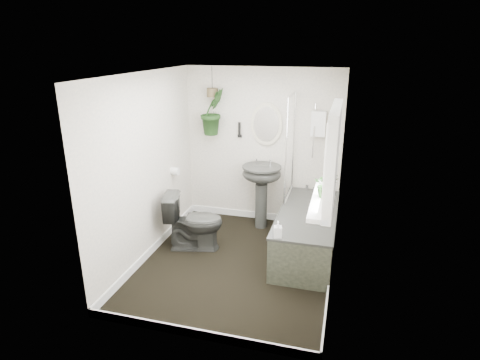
# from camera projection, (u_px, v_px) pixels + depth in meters

# --- Properties ---
(floor) EXTENTS (2.30, 2.80, 0.02)m
(floor) POSITION_uv_depth(u_px,v_px,m) (237.00, 264.00, 5.02)
(floor) COLOR black
(floor) RESTS_ON ground
(ceiling) EXTENTS (2.30, 2.80, 0.02)m
(ceiling) POSITION_uv_depth(u_px,v_px,m) (236.00, 73.00, 4.26)
(ceiling) COLOR white
(ceiling) RESTS_ON ground
(wall_back) EXTENTS (2.30, 0.02, 2.30)m
(wall_back) POSITION_uv_depth(u_px,v_px,m) (262.00, 147.00, 5.93)
(wall_back) COLOR #EFE4CB
(wall_back) RESTS_ON ground
(wall_front) EXTENTS (2.30, 0.02, 2.30)m
(wall_front) POSITION_uv_depth(u_px,v_px,m) (191.00, 227.00, 3.35)
(wall_front) COLOR #EFE4CB
(wall_front) RESTS_ON ground
(wall_left) EXTENTS (0.02, 2.80, 2.30)m
(wall_left) POSITION_uv_depth(u_px,v_px,m) (146.00, 168.00, 4.93)
(wall_left) COLOR #EFE4CB
(wall_left) RESTS_ON ground
(wall_right) EXTENTS (0.02, 2.80, 2.30)m
(wall_right) POSITION_uv_depth(u_px,v_px,m) (339.00, 185.00, 4.35)
(wall_right) COLOR #EFE4CB
(wall_right) RESTS_ON ground
(skirting) EXTENTS (2.30, 2.80, 0.10)m
(skirting) POSITION_uv_depth(u_px,v_px,m) (237.00, 259.00, 5.00)
(skirting) COLOR white
(skirting) RESTS_ON floor
(bathtub) EXTENTS (0.72, 1.72, 0.58)m
(bathtub) POSITION_uv_depth(u_px,v_px,m) (307.00, 232.00, 5.18)
(bathtub) COLOR #2E2F2C
(bathtub) RESTS_ON floor
(bath_screen) EXTENTS (0.04, 0.72, 1.40)m
(bath_screen) POSITION_uv_depth(u_px,v_px,m) (290.00, 147.00, 5.38)
(bath_screen) COLOR silver
(bath_screen) RESTS_ON bathtub
(shower_box) EXTENTS (0.20, 0.10, 0.35)m
(shower_box) POSITION_uv_depth(u_px,v_px,m) (318.00, 124.00, 5.53)
(shower_box) COLOR white
(shower_box) RESTS_ON wall_back
(oval_mirror) EXTENTS (0.46, 0.03, 0.62)m
(oval_mirror) POSITION_uv_depth(u_px,v_px,m) (266.00, 124.00, 5.76)
(oval_mirror) COLOR beige
(oval_mirror) RESTS_ON wall_back
(wall_sconce) EXTENTS (0.04, 0.04, 0.22)m
(wall_sconce) POSITION_uv_depth(u_px,v_px,m) (239.00, 130.00, 5.88)
(wall_sconce) COLOR black
(wall_sconce) RESTS_ON wall_back
(toilet_roll_holder) EXTENTS (0.11, 0.11, 0.11)m
(toilet_roll_holder) POSITION_uv_depth(u_px,v_px,m) (175.00, 171.00, 5.63)
(toilet_roll_holder) COLOR white
(toilet_roll_holder) RESTS_ON wall_left
(window_recess) EXTENTS (0.08, 1.00, 0.90)m
(window_recess) POSITION_uv_depth(u_px,v_px,m) (333.00, 157.00, 3.57)
(window_recess) COLOR white
(window_recess) RESTS_ON wall_right
(window_sill) EXTENTS (0.18, 1.00, 0.04)m
(window_sill) POSITION_uv_depth(u_px,v_px,m) (322.00, 200.00, 3.72)
(window_sill) COLOR white
(window_sill) RESTS_ON wall_right
(window_blinds) EXTENTS (0.01, 0.86, 0.76)m
(window_blinds) POSITION_uv_depth(u_px,v_px,m) (328.00, 157.00, 3.58)
(window_blinds) COLOR white
(window_blinds) RESTS_ON wall_right
(toilet) EXTENTS (0.83, 0.58, 0.77)m
(toilet) POSITION_uv_depth(u_px,v_px,m) (194.00, 221.00, 5.28)
(toilet) COLOR #2E2F2C
(toilet) RESTS_ON floor
(pedestal_sink) EXTENTS (0.59, 0.51, 0.95)m
(pedestal_sink) POSITION_uv_depth(u_px,v_px,m) (261.00, 197.00, 5.85)
(pedestal_sink) COLOR #2E2F2C
(pedestal_sink) RESTS_ON floor
(sill_plant) EXTENTS (0.24, 0.21, 0.25)m
(sill_plant) POSITION_uv_depth(u_px,v_px,m) (326.00, 185.00, 3.69)
(sill_plant) COLOR black
(sill_plant) RESTS_ON window_sill
(hanging_plant) EXTENTS (0.46, 0.47, 0.67)m
(hanging_plant) POSITION_uv_depth(u_px,v_px,m) (213.00, 112.00, 5.79)
(hanging_plant) COLOR black
(hanging_plant) RESTS_ON ceiling
(soap_bottle) EXTENTS (0.10, 0.10, 0.19)m
(soap_bottle) POSITION_uv_depth(u_px,v_px,m) (278.00, 229.00, 4.39)
(soap_bottle) COLOR black
(soap_bottle) RESTS_ON bathtub
(hanging_pot) EXTENTS (0.16, 0.16, 0.12)m
(hanging_pot) POSITION_uv_depth(u_px,v_px,m) (212.00, 92.00, 5.70)
(hanging_pot) COLOR brown
(hanging_pot) RESTS_ON ceiling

